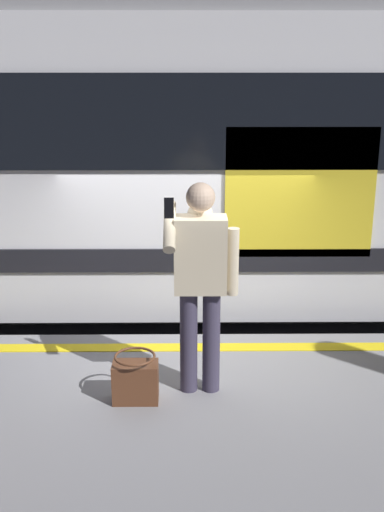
{
  "coord_description": "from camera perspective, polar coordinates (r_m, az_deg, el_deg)",
  "views": [
    {
      "loc": [
        -0.01,
        5.57,
        3.54
      ],
      "look_at": [
        -0.06,
        0.3,
        1.89
      ],
      "focal_mm": 43.52,
      "sensor_mm": 36.0,
      "label": 1
    }
  ],
  "objects": [
    {
      "name": "track_rail_far",
      "position": [
        8.83,
        -0.54,
        -5.68
      ],
      "size": [
        17.95,
        0.08,
        0.16
      ],
      "primitive_type": "cube",
      "color": "slate",
      "rests_on": "ground"
    },
    {
      "name": "safety_line",
      "position": [
        5.86,
        -0.56,
        -8.39
      ],
      "size": [
        13.53,
        0.16,
        0.01
      ],
      "primitive_type": "cube",
      "color": "yellow",
      "rests_on": "platform"
    },
    {
      "name": "track_rail_near",
      "position": [
        7.53,
        -0.54,
        -9.97
      ],
      "size": [
        17.95,
        0.08,
        0.16
      ],
      "primitive_type": "cube",
      "color": "slate",
      "rests_on": "ground"
    },
    {
      "name": "passenger",
      "position": [
        4.77,
        0.78,
        -1.47
      ],
      "size": [
        0.57,
        0.55,
        1.71
      ],
      "color": "#383347",
      "rests_on": "platform"
    },
    {
      "name": "ground_plane",
      "position": [
        6.6,
        -0.53,
        -15.03
      ],
      "size": [
        23.49,
        23.49,
        0.0
      ],
      "primitive_type": "plane",
      "color": "#3D3D3F"
    },
    {
      "name": "train_carriage",
      "position": [
        7.54,
        -9.0,
        9.8
      ],
      "size": [
        12.6,
        2.93,
        4.07
      ],
      "color": "silver",
      "rests_on": "ground"
    },
    {
      "name": "handbag",
      "position": [
        4.96,
        -5.22,
        -11.28
      ],
      "size": [
        0.36,
        0.32,
        0.39
      ],
      "color": "#59331E",
      "rests_on": "platform"
    }
  ]
}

